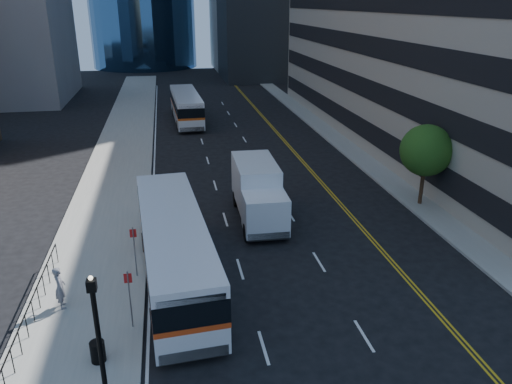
% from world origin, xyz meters
% --- Properties ---
extents(ground, '(160.00, 160.00, 0.00)m').
position_xyz_m(ground, '(0.00, 0.00, 0.00)').
color(ground, black).
rests_on(ground, ground).
extents(sidewalk_west, '(5.00, 90.00, 0.15)m').
position_xyz_m(sidewalk_west, '(-10.50, 25.00, 0.07)').
color(sidewalk_west, gray).
rests_on(sidewalk_west, ground).
extents(sidewalk_east, '(2.00, 90.00, 0.15)m').
position_xyz_m(sidewalk_east, '(9.00, 25.00, 0.07)').
color(sidewalk_east, gray).
rests_on(sidewalk_east, ground).
extents(street_tree, '(3.20, 3.20, 5.10)m').
position_xyz_m(street_tree, '(9.00, 8.00, 3.64)').
color(street_tree, '#332114').
rests_on(street_tree, sidewalk_east).
extents(lamp_post, '(0.28, 0.28, 4.56)m').
position_xyz_m(lamp_post, '(-9.00, -6.00, 2.72)').
color(lamp_post, black).
rests_on(lamp_post, sidewalk_west).
extents(bus_front, '(3.65, 12.57, 3.20)m').
position_xyz_m(bus_front, '(-6.60, 1.48, 1.75)').
color(bus_front, silver).
rests_on(bus_front, ground).
extents(bus_rear, '(3.09, 12.05, 3.08)m').
position_xyz_m(bus_rear, '(-4.48, 34.53, 1.68)').
color(bus_rear, silver).
rests_on(bus_rear, ground).
extents(box_truck, '(2.53, 6.97, 3.31)m').
position_xyz_m(box_truck, '(-1.56, 7.74, 1.75)').
color(box_truck, silver).
rests_on(box_truck, ground).
extents(trash_can, '(0.65, 0.65, 0.80)m').
position_xyz_m(trash_can, '(-9.50, -3.85, 0.55)').
color(trash_can, black).
rests_on(trash_can, sidewalk_west).
extents(pedestrian, '(0.62, 0.78, 1.87)m').
position_xyz_m(pedestrian, '(-11.38, -0.06, 1.09)').
color(pedestrian, slate).
rests_on(pedestrian, sidewalk_west).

